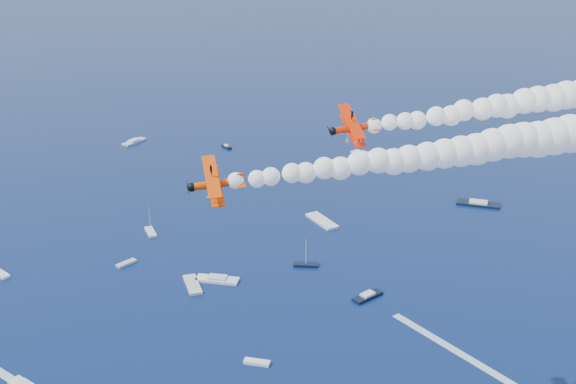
% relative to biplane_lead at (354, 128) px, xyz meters
% --- Properties ---
extents(biplane_lead, '(11.87, 12.75, 8.62)m').
position_rel_biplane_lead_xyz_m(biplane_lead, '(0.00, 0.00, 0.00)').
color(biplane_lead, '#FD2A05').
extents(biplane_trail, '(12.19, 13.32, 8.97)m').
position_rel_biplane_lead_xyz_m(biplane_trail, '(-16.05, -16.91, -4.98)').
color(biplane_trail, '#FF4905').
extents(smoke_trail_lead, '(65.98, 60.38, 11.21)m').
position_rel_biplane_lead_xyz_m(smoke_trail_lead, '(26.74, 16.85, 2.42)').
color(smoke_trail_lead, white).
extents(smoke_trail_trail, '(65.85, 56.88, 11.21)m').
position_rel_biplane_lead_xyz_m(smoke_trail_trail, '(11.65, -1.71, -2.56)').
color(smoke_trail_trail, white).
extents(spectator_boats, '(234.91, 174.05, 0.70)m').
position_rel_biplane_lead_xyz_m(spectator_boats, '(-13.44, 79.34, -58.04)').
color(spectator_boats, silver).
rests_on(spectator_boats, ground).
extents(boat_wakes, '(208.67, 106.93, 0.04)m').
position_rel_biplane_lead_xyz_m(boat_wakes, '(8.88, 38.08, -58.36)').
color(boat_wakes, white).
rests_on(boat_wakes, ground).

